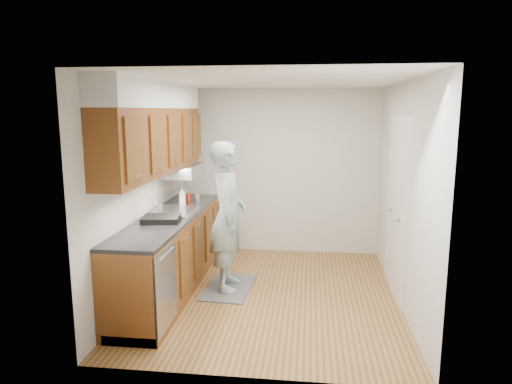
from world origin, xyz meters
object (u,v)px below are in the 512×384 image
soap_bottle_b (186,195)px  steel_can (197,198)px  soda_can (188,198)px  soap_bottle_a (182,196)px  dish_rack (161,219)px  person (228,206)px

soap_bottle_b → steel_can: soap_bottle_b is taller
soda_can → steel_can: (0.11, 0.04, -0.00)m
soap_bottle_a → soap_bottle_b: bearing=96.6°
soda_can → dish_rack: soda_can is taller
soda_can → dish_rack: bearing=-91.8°
steel_can → soda_can: bearing=-162.4°
soda_can → soap_bottle_b: bearing=117.8°
dish_rack → soap_bottle_b: bearing=83.7°
person → soap_bottle_b: person is taller
soap_bottle_a → soda_can: bearing=77.4°
soap_bottle_a → dish_rack: 0.89m
soap_bottle_b → dish_rack: (0.04, -1.18, -0.06)m
soap_bottle_b → soda_can: 0.15m
person → soap_bottle_a: (-0.68, 0.44, 0.03)m
steel_can → soap_bottle_a: bearing=-127.4°
person → dish_rack: size_ratio=5.03×
steel_can → dish_rack: bearing=-97.8°
dish_rack → steel_can: bearing=74.1°
soap_bottle_a → dish_rack: soap_bottle_a is taller
person → steel_can: bearing=34.7°
person → steel_can: size_ratio=15.56×
soap_bottle_b → steel_can: bearing=-27.4°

